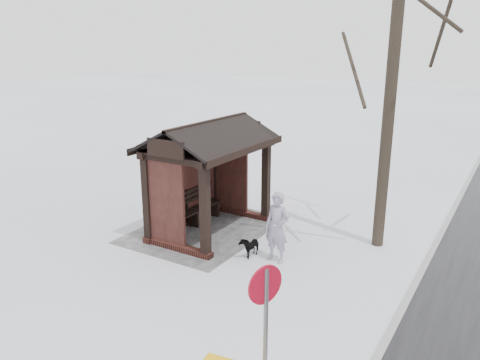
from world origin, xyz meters
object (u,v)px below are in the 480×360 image
bus_shelter (205,154)px  dog (250,246)px  road_sign (265,306)px  pedestrian (277,227)px

bus_shelter → dog: size_ratio=5.76×
bus_shelter → dog: (0.82, 1.88, -1.90)m
dog → bus_shelter: bearing=156.8°
bus_shelter → road_sign: bearing=42.5°
pedestrian → road_sign: size_ratio=0.78×
pedestrian → road_sign: (4.25, 1.99, 0.74)m
bus_shelter → road_sign: bus_shelter is taller
pedestrian → dog: pedestrian is taller
bus_shelter → pedestrian: bearing=74.1°
bus_shelter → dog: 2.80m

